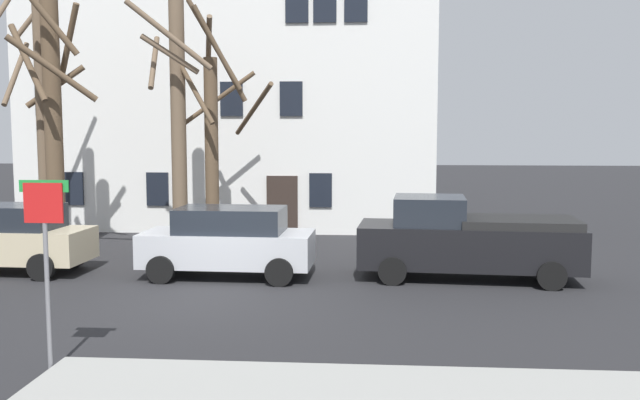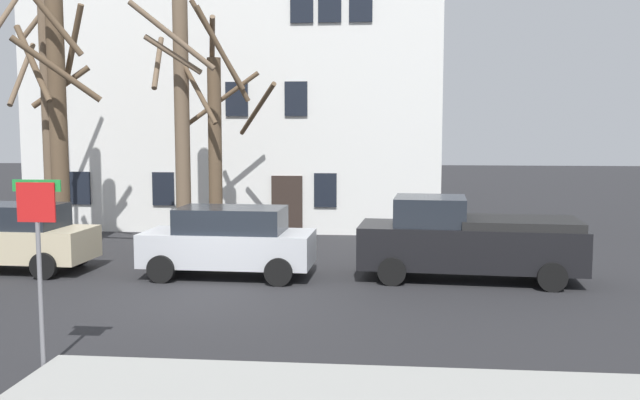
{
  "view_description": "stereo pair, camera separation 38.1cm",
  "coord_description": "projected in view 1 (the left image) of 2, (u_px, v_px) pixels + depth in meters",
  "views": [
    {
      "loc": [
        3.61,
        -14.54,
        3.69
      ],
      "look_at": [
        2.36,
        2.19,
        1.99
      ],
      "focal_mm": 38.54,
      "sensor_mm": 36.0,
      "label": 1
    },
    {
      "loc": [
        3.99,
        -14.5,
        3.69
      ],
      "look_at": [
        2.36,
        2.19,
        1.99
      ],
      "focal_mm": 38.54,
      "sensor_mm": 36.0,
      "label": 2
    }
  ],
  "objects": [
    {
      "name": "tree_bare_mid",
      "position": [
        53.0,
        117.0,
        19.9
      ],
      "size": [
        2.72,
        2.76,
        7.87
      ],
      "color": "brown",
      "rests_on": "ground_plane"
    },
    {
      "name": "pickup_truck_black",
      "position": [
        466.0,
        239.0,
        17.09
      ],
      "size": [
        5.54,
        2.53,
        2.05
      ],
      "color": "black",
      "rests_on": "ground_plane"
    },
    {
      "name": "tree_bare_far",
      "position": [
        178.0,
        118.0,
        20.49
      ],
      "size": [
        2.44,
        2.57,
        7.54
      ],
      "color": "brown",
      "rests_on": "ground_plane"
    },
    {
      "name": "car_beige_wagon",
      "position": [
        2.0,
        237.0,
        17.87
      ],
      "size": [
        4.63,
        2.07,
        1.78
      ],
      "color": "#C6B793",
      "rests_on": "ground_plane"
    },
    {
      "name": "tree_bare_near",
      "position": [
        41.0,
        112.0,
        20.52
      ],
      "size": [
        1.56,
        2.17,
        8.25
      ],
      "color": "brown",
      "rests_on": "ground_plane"
    },
    {
      "name": "ground_plane",
      "position": [
        206.0,
        299.0,
        15.06
      ],
      "size": [
        120.0,
        120.0,
        0.0
      ],
      "primitive_type": "plane",
      "color": "#262628"
    },
    {
      "name": "tree_bare_end",
      "position": [
        214.0,
        138.0,
        20.8
      ],
      "size": [
        3.34,
        3.15,
        7.44
      ],
      "color": "brown",
      "rests_on": "ground_plane"
    },
    {
      "name": "street_sign_pole",
      "position": [
        45.0,
        240.0,
        10.3
      ],
      "size": [
        0.76,
        0.07,
        2.96
      ],
      "color": "slate",
      "rests_on": "ground_plane"
    },
    {
      "name": "building_main",
      "position": [
        236.0,
        81.0,
        27.29
      ],
      "size": [
        15.8,
        6.92,
        11.2
      ],
      "color": "white",
      "rests_on": "ground_plane"
    },
    {
      "name": "car_silver_wagon",
      "position": [
        229.0,
        241.0,
        17.28
      ],
      "size": [
        4.32,
        2.08,
        1.77
      ],
      "color": "#B7BABF",
      "rests_on": "ground_plane"
    }
  ]
}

